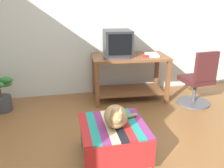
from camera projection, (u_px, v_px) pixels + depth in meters
ground_plane at (123, 160)px, 2.47m from camera, size 14.00×14.00×0.00m
back_wall at (93, 19)px, 3.93m from camera, size 8.00×0.10×2.60m
desk at (130, 70)px, 3.88m from camera, size 1.26×0.72×0.74m
tv_monitor at (118, 43)px, 3.77m from camera, size 0.46×0.49×0.41m
keyboard at (117, 58)px, 3.63m from camera, size 0.42×0.21×0.02m
book at (152, 55)px, 3.80m from camera, size 0.23×0.28×0.03m
ottoman_with_blanket at (113, 141)px, 2.47m from camera, size 0.67×0.69×0.39m
cat at (116, 116)px, 2.36m from camera, size 0.42×0.42×0.26m
potted_plant at (1, 96)px, 3.50m from camera, size 0.41×0.38×0.61m
office_chair at (198, 82)px, 3.66m from camera, size 0.52×0.52×0.89m
stapler at (145, 56)px, 3.68m from camera, size 0.11×0.09×0.04m
pen at (149, 55)px, 3.82m from camera, size 0.14×0.03×0.01m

